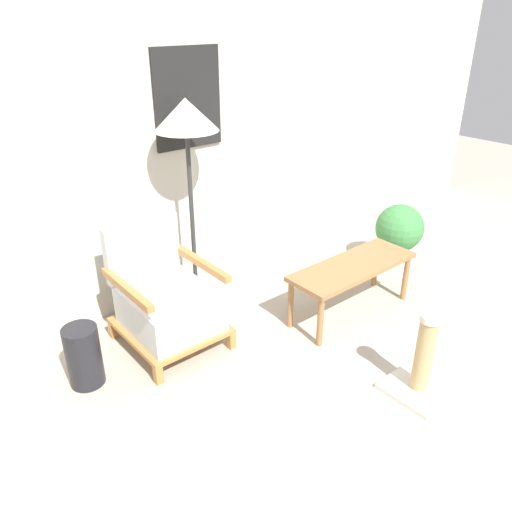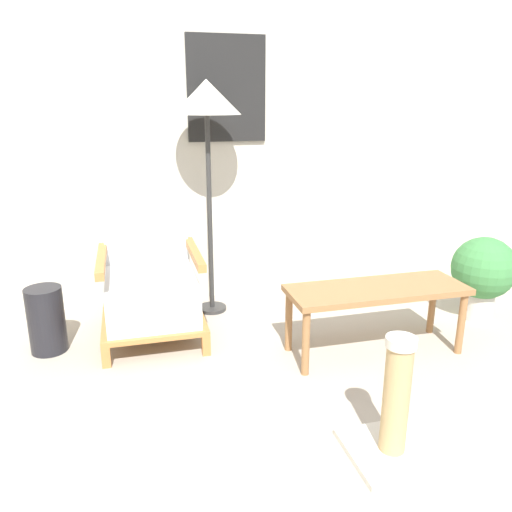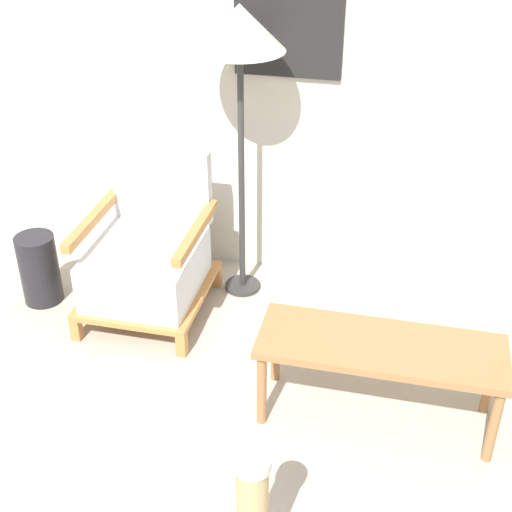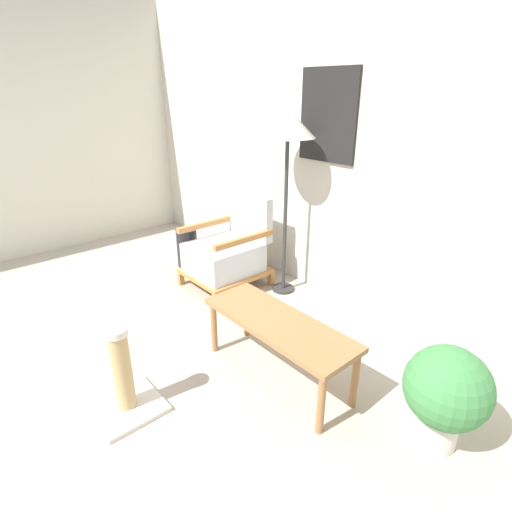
{
  "view_description": "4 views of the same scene",
  "coord_description": "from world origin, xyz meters",
  "px_view_note": "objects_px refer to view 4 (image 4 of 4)",
  "views": [
    {
      "loc": [
        -2.04,
        -0.92,
        2.13
      ],
      "look_at": [
        0.0,
        1.55,
        0.55
      ],
      "focal_mm": 35.0,
      "sensor_mm": 36.0,
      "label": 1
    },
    {
      "loc": [
        -0.74,
        -1.3,
        1.46
      ],
      "look_at": [
        0.0,
        1.55,
        0.55
      ],
      "focal_mm": 35.0,
      "sensor_mm": 36.0,
      "label": 2
    },
    {
      "loc": [
        0.67,
        -1.29,
        2.34
      ],
      "look_at": [
        0.0,
        1.55,
        0.55
      ],
      "focal_mm": 50.0,
      "sensor_mm": 36.0,
      "label": 3
    },
    {
      "loc": [
        2.16,
        -0.32,
        1.76
      ],
      "look_at": [
        0.0,
        1.55,
        0.55
      ],
      "focal_mm": 28.0,
      "sensor_mm": 36.0,
      "label": 4
    }
  ],
  "objects_px": {
    "floor_lamp": "(288,131)",
    "coffee_table": "(278,328)",
    "vase": "(187,247)",
    "armchair": "(228,252)",
    "potted_plant": "(446,391)",
    "scratching_post": "(124,383)"
  },
  "relations": [
    {
      "from": "floor_lamp",
      "to": "coffee_table",
      "type": "xyz_separation_m",
      "value": [
        0.84,
        -0.88,
        -1.07
      ]
    },
    {
      "from": "vase",
      "to": "armchair",
      "type": "bearing_deg",
      "value": 5.6
    },
    {
      "from": "coffee_table",
      "to": "vase",
      "type": "relative_size",
      "value": 2.62
    },
    {
      "from": "floor_lamp",
      "to": "vase",
      "type": "xyz_separation_m",
      "value": [
        -1.07,
        -0.37,
        -1.23
      ]
    },
    {
      "from": "potted_plant",
      "to": "scratching_post",
      "type": "bearing_deg",
      "value": -138.99
    },
    {
      "from": "armchair",
      "to": "potted_plant",
      "type": "bearing_deg",
      "value": -7.92
    },
    {
      "from": "floor_lamp",
      "to": "scratching_post",
      "type": "distance_m",
      "value": 2.21
    },
    {
      "from": "armchair",
      "to": "coffee_table",
      "type": "relative_size",
      "value": 0.79
    },
    {
      "from": "armchair",
      "to": "vase",
      "type": "distance_m",
      "value": 0.65
    },
    {
      "from": "armchair",
      "to": "scratching_post",
      "type": "height_order",
      "value": "armchair"
    },
    {
      "from": "armchair",
      "to": "floor_lamp",
      "type": "distance_m",
      "value": 1.23
    },
    {
      "from": "vase",
      "to": "potted_plant",
      "type": "relative_size",
      "value": 0.69
    },
    {
      "from": "floor_lamp",
      "to": "vase",
      "type": "relative_size",
      "value": 3.94
    },
    {
      "from": "vase",
      "to": "potted_plant",
      "type": "bearing_deg",
      "value": -4.95
    },
    {
      "from": "potted_plant",
      "to": "vase",
      "type": "bearing_deg",
      "value": 175.05
    },
    {
      "from": "potted_plant",
      "to": "coffee_table",
      "type": "bearing_deg",
      "value": -164.43
    },
    {
      "from": "floor_lamp",
      "to": "armchair",
      "type": "bearing_deg",
      "value": -145.2
    },
    {
      "from": "armchair",
      "to": "floor_lamp",
      "type": "relative_size",
      "value": 0.52
    },
    {
      "from": "floor_lamp",
      "to": "potted_plant",
      "type": "height_order",
      "value": "floor_lamp"
    },
    {
      "from": "coffee_table",
      "to": "potted_plant",
      "type": "height_order",
      "value": "potted_plant"
    },
    {
      "from": "potted_plant",
      "to": "scratching_post",
      "type": "height_order",
      "value": "potted_plant"
    },
    {
      "from": "armchair",
      "to": "scratching_post",
      "type": "xyz_separation_m",
      "value": [
        0.92,
        -1.45,
        -0.14
      ]
    }
  ]
}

